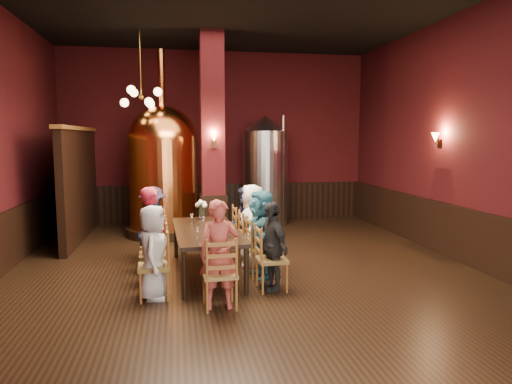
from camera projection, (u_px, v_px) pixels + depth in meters
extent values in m
plane|color=black|center=(246.00, 274.00, 7.54)|extent=(10.00, 10.00, 0.00)
cube|color=#400D10|center=(217.00, 137.00, 12.16)|extent=(8.00, 0.02, 4.50)
cube|color=#400D10|center=(388.00, 136.00, 2.38)|extent=(8.00, 0.02, 4.50)
cube|color=#400D10|center=(471.00, 137.00, 7.96)|extent=(0.02, 10.00, 4.50)
cube|color=black|center=(464.00, 236.00, 8.16)|extent=(0.08, 9.90, 1.00)
cube|color=black|center=(218.00, 202.00, 12.33)|extent=(7.90, 0.08, 1.00)
cube|color=#400D10|center=(213.00, 137.00, 9.96)|extent=(0.58, 0.58, 4.50)
cube|color=black|center=(79.00, 186.00, 9.98)|extent=(0.22, 3.50, 2.40)
cube|color=black|center=(206.00, 231.00, 7.47)|extent=(1.11, 2.44, 0.06)
cylinder|color=black|center=(184.00, 275.00, 6.31)|extent=(0.07, 0.07, 0.69)
cylinder|color=black|center=(246.00, 271.00, 6.50)|extent=(0.07, 0.07, 0.69)
cylinder|color=black|center=(176.00, 240.00, 8.52)|extent=(0.07, 0.07, 0.69)
cylinder|color=black|center=(223.00, 237.00, 8.71)|extent=(0.07, 0.07, 0.69)
imported|color=silver|center=(153.00, 252.00, 6.32)|extent=(0.48, 0.69, 1.32)
imported|color=#B51F35|center=(153.00, 236.00, 6.96)|extent=(0.39, 0.57, 1.50)
imported|color=navy|center=(153.00, 233.00, 7.61)|extent=(0.39, 0.67, 1.32)
imported|color=black|center=(153.00, 224.00, 8.26)|extent=(0.76, 1.00, 1.37)
imported|color=black|center=(272.00, 246.00, 6.69)|extent=(0.55, 0.83, 1.32)
imported|color=#2B6B81|center=(261.00, 233.00, 7.34)|extent=(0.48, 1.33, 1.42)
imported|color=white|center=(252.00, 225.00, 7.97)|extent=(0.60, 0.79, 1.43)
imported|color=#1C2239|center=(245.00, 221.00, 8.63)|extent=(0.36, 0.67, 1.33)
imported|color=#A53E37|center=(220.00, 254.00, 5.97)|extent=(0.53, 0.36, 1.44)
cylinder|color=black|center=(165.00, 230.00, 10.63)|extent=(1.78, 1.78, 0.20)
cylinder|color=orange|center=(164.00, 184.00, 10.50)|extent=(2.01, 2.01, 1.98)
sphere|color=orange|center=(163.00, 141.00, 10.38)|extent=(1.58, 1.58, 1.58)
cylinder|color=orange|center=(161.00, 79.00, 10.22)|extent=(0.16, 0.16, 1.29)
cylinder|color=#B2B2B7|center=(265.00, 178.00, 11.77)|extent=(1.31, 1.31, 2.41)
cone|color=#B2B2B7|center=(265.00, 123.00, 11.61)|extent=(1.16, 1.16, 0.39)
cylinder|color=#B2B2B7|center=(283.00, 170.00, 11.43)|extent=(0.08, 0.08, 2.70)
cylinder|color=white|center=(202.00, 214.00, 8.33)|extent=(0.11, 0.11, 0.19)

